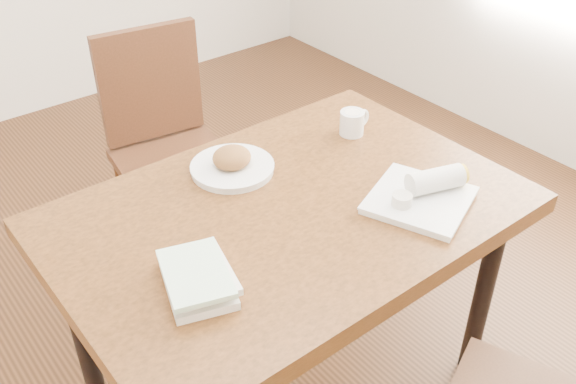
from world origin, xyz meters
TOP-DOWN VIEW (x-y plane):
  - ground at (0.00, 0.00)m, footprint 4.00×5.00m
  - table at (0.00, 0.00)m, footprint 1.29×0.87m
  - chair_far at (0.08, 0.88)m, footprint 0.47×0.47m
  - plate_scone at (-0.02, 0.25)m, footprint 0.25×0.25m
  - coffee_mug at (0.42, 0.19)m, footprint 0.12×0.08m
  - plate_burrito at (0.32, -0.22)m, footprint 0.34×0.34m
  - book_stack at (-0.36, -0.12)m, footprint 0.21×0.26m

SIDE VIEW (x-z plane):
  - ground at x=0.00m, z-range -0.01..0.00m
  - chair_far at x=0.08m, z-range 0.07..1.03m
  - table at x=0.00m, z-range 0.30..1.05m
  - plate_scone at x=-0.02m, z-range 0.73..0.82m
  - plate_burrito at x=0.32m, z-range 0.73..0.82m
  - book_stack at x=-0.36m, z-range 0.75..0.81m
  - coffee_mug at x=0.42m, z-range 0.75..0.83m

